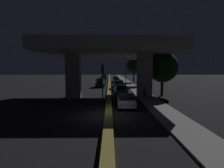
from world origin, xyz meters
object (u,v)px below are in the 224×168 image
at_px(street_lamp, 124,65).
at_px(car_white_lead, 126,100).
at_px(car_dark_blue_lead_oncoming, 100,82).
at_px(car_silver_second_oncoming, 102,80).
at_px(car_white_third, 118,85).
at_px(car_dark_blue_fourth, 118,83).
at_px(motorcycle_black_filtering_far, 114,85).
at_px(motorcycle_blue_filtering_near, 114,97).
at_px(car_dark_blue_third_oncoming, 104,78).
at_px(car_grey_second, 121,91).
at_px(car_dark_blue_fourth_oncoming, 104,76).
at_px(motorcycle_white_filtering_mid, 114,89).
at_px(traffic_light_left_of_median, 103,76).
at_px(pedestrian_on_sidewalk, 145,91).
at_px(car_taxi_yellow_fifth, 116,81).
at_px(car_grey_sixth, 116,79).

distance_m(street_lamp, car_white_lead, 26.22).
bearing_deg(car_dark_blue_lead_oncoming, car_silver_second_oncoming, -178.09).
height_order(car_white_third, car_dark_blue_fourth, car_white_third).
distance_m(car_white_lead, motorcycle_black_filtering_far, 18.42).
xyz_separation_m(street_lamp, motorcycle_blue_filtering_near, (-3.17, -22.67, -4.42)).
height_order(car_silver_second_oncoming, motorcycle_blue_filtering_near, car_silver_second_oncoming).
bearing_deg(car_white_lead, car_dark_blue_third_oncoming, 6.44).
height_order(car_grey_second, motorcycle_black_filtering_far, car_grey_second).
height_order(street_lamp, car_silver_second_oncoming, street_lamp).
distance_m(car_dark_blue_lead_oncoming, car_silver_second_oncoming, 8.94).
height_order(car_dark_blue_third_oncoming, car_dark_blue_fourth_oncoming, car_dark_blue_fourth_oncoming).
bearing_deg(motorcycle_white_filtering_mid, traffic_light_left_of_median, 171.01).
relative_size(street_lamp, motorcycle_black_filtering_far, 4.29).
bearing_deg(pedestrian_on_sidewalk, car_taxi_yellow_fifth, 96.76).
height_order(car_white_lead, car_taxi_yellow_fifth, car_taxi_yellow_fifth).
distance_m(car_grey_second, car_dark_blue_fourth_oncoming, 45.96).
xyz_separation_m(car_dark_blue_fourth, car_grey_sixth, (-0.01, 13.89, 0.06)).
bearing_deg(pedestrian_on_sidewalk, car_grey_sixth, 95.52).
distance_m(car_taxi_yellow_fifth, car_grey_sixth, 5.73).
relative_size(car_silver_second_oncoming, car_dark_blue_third_oncoming, 1.03).
height_order(street_lamp, motorcycle_white_filtering_mid, street_lamp).
relative_size(traffic_light_left_of_median, car_white_third, 0.97).
bearing_deg(car_dark_blue_fourth, car_dark_blue_lead_oncoming, 109.04).
relative_size(car_white_third, car_silver_second_oncoming, 1.17).
relative_size(car_grey_second, car_dark_blue_fourth_oncoming, 0.96).
distance_m(car_taxi_yellow_fifth, car_dark_blue_third_oncoming, 10.68).
distance_m(street_lamp, car_white_third, 12.02).
xyz_separation_m(car_dark_blue_fourth, motorcycle_white_filtering_mid, (-1.14, -10.76, -0.13)).
relative_size(car_dark_blue_third_oncoming, motorcycle_white_filtering_mid, 2.27).
relative_size(traffic_light_left_of_median, car_silver_second_oncoming, 1.13).
xyz_separation_m(car_grey_second, car_grey_sixth, (0.14, 28.29, 0.01)).
height_order(street_lamp, car_dark_blue_lead_oncoming, street_lamp).
height_order(car_silver_second_oncoming, car_dark_blue_fourth_oncoming, car_silver_second_oncoming).
distance_m(motorcycle_blue_filtering_near, motorcycle_white_filtering_mid, 8.14).
bearing_deg(car_silver_second_oncoming, car_white_third, 12.00).
xyz_separation_m(car_dark_blue_third_oncoming, motorcycle_white_filtering_mid, (2.74, -28.87, -0.26)).
xyz_separation_m(car_white_third, car_dark_blue_fourth, (0.20, 7.37, -0.24)).
bearing_deg(car_silver_second_oncoming, car_grey_sixth, 147.32).
distance_m(car_grey_second, car_grey_sixth, 28.29).
distance_m(car_silver_second_oncoming, car_dark_blue_third_oncoming, 10.65).
relative_size(car_dark_blue_fourth, motorcycle_blue_filtering_near, 2.53).
relative_size(car_dark_blue_third_oncoming, motorcycle_blue_filtering_near, 2.36).
distance_m(car_grey_sixth, car_dark_blue_third_oncoming, 5.73).
bearing_deg(car_grey_second, car_dark_blue_third_oncoming, 5.98).
bearing_deg(car_dark_blue_fourth, car_white_third, 176.82).
bearing_deg(car_grey_second, motorcycle_blue_filtering_near, 164.61).
relative_size(car_dark_blue_fourth, car_dark_blue_third_oncoming, 1.07).
bearing_deg(car_taxi_yellow_fifth, car_white_lead, -178.50).
height_order(car_white_lead, pedestrian_on_sidewalk, pedestrian_on_sidewalk).
bearing_deg(motorcycle_black_filtering_far, car_dark_blue_fourth_oncoming, 2.83).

